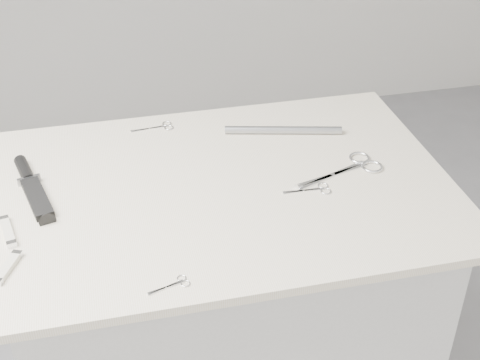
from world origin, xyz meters
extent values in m
cube|color=silver|center=(0.00, 0.00, 0.45)|extent=(0.90, 0.60, 0.90)
cube|color=beige|center=(0.00, 0.00, 0.91)|extent=(1.00, 0.70, 0.02)
cube|color=silver|center=(0.25, -0.02, 0.92)|extent=(0.19, 0.09, 0.00)
cylinder|color=silver|center=(0.25, -0.02, 0.92)|extent=(0.01, 0.01, 0.01)
torus|color=silver|center=(0.33, 0.03, 0.92)|extent=(0.05, 0.05, 0.01)
torus|color=silver|center=(0.34, -0.01, 0.92)|extent=(0.05, 0.05, 0.01)
cube|color=silver|center=(0.16, -0.06, 0.92)|extent=(0.09, 0.02, 0.00)
cylinder|color=silver|center=(0.16, -0.06, 0.92)|extent=(0.01, 0.01, 0.00)
torus|color=silver|center=(0.21, -0.06, 0.92)|extent=(0.02, 0.02, 0.00)
torus|color=silver|center=(0.21, -0.08, 0.92)|extent=(0.02, 0.02, 0.00)
cube|color=silver|center=(-0.13, 0.28, 0.92)|extent=(0.09, 0.02, 0.00)
cylinder|color=silver|center=(-0.13, 0.28, 0.92)|extent=(0.01, 0.01, 0.00)
torus|color=silver|center=(-0.08, 0.30, 0.92)|extent=(0.02, 0.02, 0.00)
torus|color=silver|center=(-0.08, 0.28, 0.92)|extent=(0.02, 0.02, 0.00)
cube|color=silver|center=(-0.17, -0.30, 0.92)|extent=(0.07, 0.03, 0.00)
cylinder|color=silver|center=(-0.17, -0.30, 0.92)|extent=(0.00, 0.00, 0.00)
torus|color=silver|center=(-0.14, -0.28, 0.92)|extent=(0.02, 0.02, 0.00)
torus|color=silver|center=(-0.13, -0.30, 0.92)|extent=(0.02, 0.02, 0.00)
cube|color=black|center=(-0.40, 0.03, 0.93)|extent=(0.08, 0.16, 0.02)
cube|color=#919499|center=(-0.41, 0.10, 0.93)|extent=(0.06, 0.02, 0.02)
cylinder|color=black|center=(-0.43, 0.15, 0.93)|extent=(0.05, 0.10, 0.03)
cube|color=beige|center=(-0.45, -0.18, 0.93)|extent=(0.05, 0.09, 0.01)
cube|color=silver|center=(-0.43, -0.15, 0.93)|extent=(0.02, 0.02, 0.01)
cube|color=beige|center=(-0.45, -0.07, 0.93)|extent=(0.04, 0.10, 0.01)
cube|color=silver|center=(-0.46, -0.03, 0.93)|extent=(0.02, 0.02, 0.01)
cube|color=silver|center=(-0.44, -0.11, 0.93)|extent=(0.02, 0.02, 0.01)
cylinder|color=#919499|center=(0.19, 0.19, 0.93)|extent=(0.28, 0.09, 0.02)
camera|label=1|loc=(-0.24, -1.19, 1.75)|focal=50.00mm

